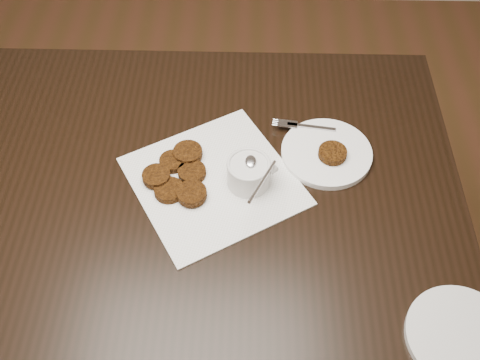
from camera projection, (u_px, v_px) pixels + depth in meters
name	position (u px, v px, depth m)	size (l,w,h in m)	color
table	(168.00, 263.00, 1.54)	(1.37, 0.88, 0.75)	black
napkin	(214.00, 181.00, 1.24)	(0.33, 0.33, 0.00)	white
sauce_ramekin	(249.00, 163.00, 1.18)	(0.12, 0.12, 0.13)	silver
patty_cluster	(179.00, 174.00, 1.23)	(0.23, 0.23, 0.02)	#5A2E0B
plate_with_patty	(327.00, 151.00, 1.27)	(0.21, 0.21, 0.03)	white
plate_empty	(462.00, 337.00, 1.01)	(0.20, 0.20, 0.01)	silver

